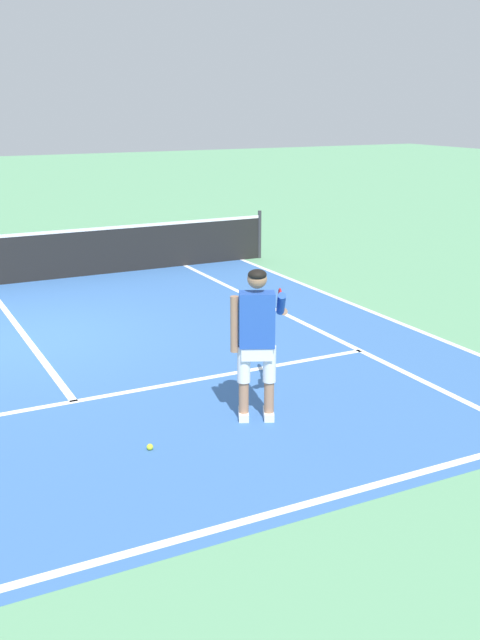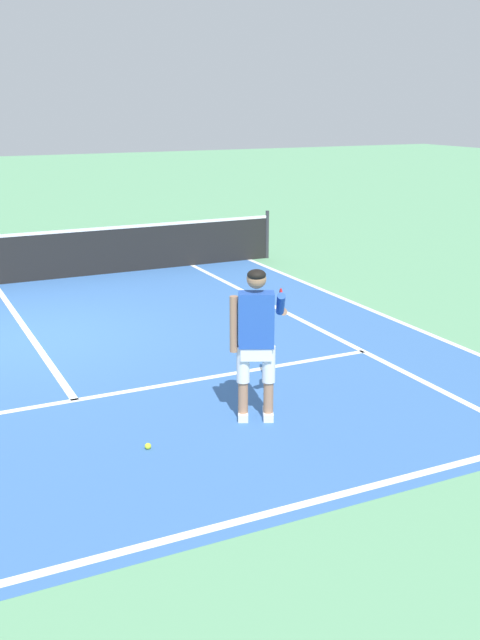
% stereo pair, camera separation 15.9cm
% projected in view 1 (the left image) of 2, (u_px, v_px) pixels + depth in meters
% --- Properties ---
extents(ground_plane, '(80.00, 80.00, 0.00)m').
position_uv_depth(ground_plane, '(27.00, 339.00, 11.07)').
color(ground_plane, '#609E70').
extents(court_inner_surface, '(10.98, 10.02, 0.00)m').
position_uv_depth(court_inner_surface, '(44.00, 361.00, 10.10)').
color(court_inner_surface, '#3866A8').
rests_on(court_inner_surface, ground).
extents(line_baseline, '(10.98, 0.10, 0.01)m').
position_uv_depth(line_baseline, '(178.00, 540.00, 5.98)').
color(line_baseline, white).
rests_on(line_baseline, ground).
extents(line_service, '(8.23, 0.10, 0.01)m').
position_uv_depth(line_service, '(74.00, 401.00, 8.74)').
color(line_service, white).
rests_on(line_service, ground).
extents(line_centre_service, '(0.10, 6.40, 0.01)m').
position_uv_depth(line_centre_service, '(20.00, 330.00, 11.47)').
color(line_centre_service, white).
rests_on(line_centre_service, ground).
extents(line_singles_right, '(0.10, 9.62, 0.01)m').
position_uv_depth(line_singles_right, '(302.00, 322.00, 11.88)').
color(line_singles_right, white).
rests_on(line_singles_right, ground).
extents(line_doubles_right, '(0.10, 9.62, 0.01)m').
position_uv_depth(line_doubles_right, '(371.00, 312.00, 12.48)').
color(line_doubles_right, white).
rests_on(line_doubles_right, ground).
extents(tennis_player, '(0.99, 0.96, 1.71)m').
position_uv_depth(tennis_player, '(257.00, 334.00, 8.00)').
color(tennis_player, white).
rests_on(tennis_player, ground).
extents(tennis_ball_near_feet, '(0.07, 0.07, 0.07)m').
position_uv_depth(tennis_ball_near_feet, '(150.00, 447.00, 7.52)').
color(tennis_ball_near_feet, '#CCE02D').
rests_on(tennis_ball_near_feet, ground).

